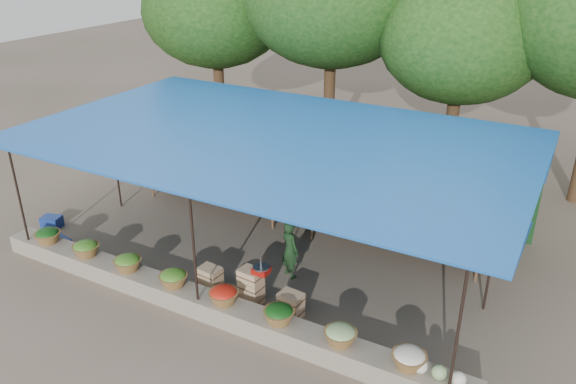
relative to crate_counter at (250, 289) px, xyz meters
The scene contains 16 objects.
ground 2.14m from the crate_counter, 107.08° to the left, with size 60.00×60.00×0.00m, color brown.
stone_curb 0.96m from the crate_counter, 130.74° to the right, with size 10.60×0.55×0.40m, color gray.
stall_canopy 3.22m from the crate_counter, 106.52° to the left, with size 10.80×6.60×2.82m.
produce_baskets 1.05m from the crate_counter, 134.99° to the right, with size 8.98×0.58×0.34m.
netting_backdrop 5.30m from the crate_counter, 96.86° to the left, with size 10.60×0.06×2.50m, color #19461D.
tree_row 9.23m from the crate_counter, 90.85° to the left, with size 16.51×5.50×7.12m.
fruit_table_left 4.60m from the crate_counter, 132.67° to the left, with size 4.21×0.95×0.93m.
fruit_table_right 3.88m from the crate_counter, 60.83° to the left, with size 4.21×0.95×0.93m.
crate_counter is the anchor object (origin of this frame).
weighing_scale 0.61m from the crate_counter, ahead, with size 0.33×0.33×0.35m.
vendor_seated 1.30m from the crate_counter, 79.01° to the left, with size 0.48×0.31×1.31m, color #163218.
customer_left 6.12m from the crate_counter, 138.83° to the left, with size 0.87×0.68×1.78m, color slate.
customer_mid 3.98m from the crate_counter, 82.25° to the left, with size 1.11×0.64×1.72m, color slate.
customer_right 5.19m from the crate_counter, 44.80° to the left, with size 1.04×0.43×1.78m, color slate.
blue_crate_front 5.00m from the crate_counter, behind, with size 0.53×0.38×0.32m, color navy.
blue_crate_back 6.12m from the crate_counter, behind, with size 0.47×0.34×0.28m, color navy.
Camera 1 is at (5.77, -9.86, 6.77)m, focal length 35.00 mm.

